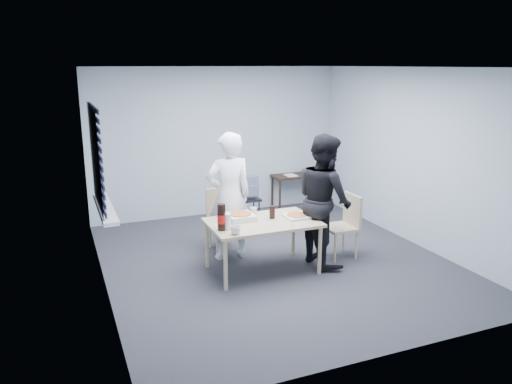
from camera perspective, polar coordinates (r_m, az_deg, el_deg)
name	(u,v)px	position (r m, az deg, el deg)	size (l,w,h in m)	color
room	(99,165)	(6.40, -17.55, 2.96)	(5.00, 5.00, 5.00)	#2C2C31
dining_table	(263,226)	(6.43, 0.76, -3.87)	(1.40, 0.88, 0.68)	beige
chair_far	(222,214)	(7.29, -3.87, -2.57)	(0.42, 0.42, 0.89)	beige
chair_right	(346,221)	(7.07, 10.19, -3.31)	(0.42, 0.42, 0.89)	beige
person_white	(229,196)	(6.81, -3.11, -0.51)	(0.65, 0.42, 1.77)	white
person_black	(324,200)	(6.71, 7.77, -0.86)	(0.86, 0.47, 1.77)	black
side_table	(297,179)	(9.38, 4.74, 1.54)	(0.95, 0.42, 0.63)	black
stool	(250,204)	(8.41, -0.73, -1.43)	(0.33, 0.33, 0.45)	black
backpack	(250,188)	(8.32, -0.71, 0.50)	(0.27, 0.20, 0.38)	slate
pizza_box_a	(240,217)	(6.48, -1.78, -2.82)	(0.34, 0.34, 0.08)	silver
pizza_box_b	(297,216)	(6.58, 4.67, -2.75)	(0.31, 0.31, 0.04)	silver
mug_a	(235,230)	(5.93, -2.37, -4.40)	(0.12, 0.12, 0.10)	silver
mug_b	(253,211)	(6.70, -0.31, -2.16)	(0.10, 0.10, 0.09)	silver
cola_glass	(272,212)	(6.51, 1.86, -2.33)	(0.08, 0.08, 0.17)	black
soda_bottle	(221,218)	(6.05, -3.97, -2.94)	(0.10, 0.10, 0.33)	black
plastic_cups	(227,222)	(6.07, -3.28, -3.43)	(0.08, 0.08, 0.20)	silver
rubber_band	(292,226)	(6.26, 4.14, -3.85)	(0.05, 0.05, 0.00)	red
papers	(291,175)	(9.28, 3.98, 1.92)	(0.20, 0.28, 0.00)	white
black_box	(307,171)	(9.49, 5.84, 2.36)	(0.15, 0.11, 0.07)	black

